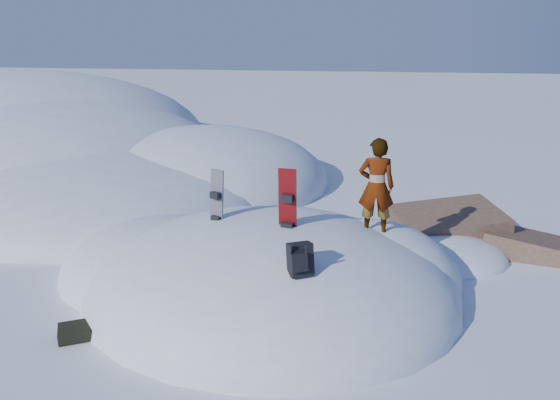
% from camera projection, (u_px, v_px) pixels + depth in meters
% --- Properties ---
extents(ground, '(120.00, 120.00, 0.00)m').
position_uv_depth(ground, '(270.00, 295.00, 10.24)').
color(ground, white).
rests_on(ground, ground).
extents(snow_mound, '(8.00, 6.00, 3.00)m').
position_uv_depth(snow_mound, '(263.00, 289.00, 10.50)').
color(snow_mound, white).
rests_on(snow_mound, ground).
extents(snow_ridge, '(21.50, 18.50, 6.40)m').
position_uv_depth(snow_ridge, '(52.00, 159.00, 21.16)').
color(snow_ridge, white).
rests_on(snow_ridge, ground).
extents(rock_outcrop, '(4.68, 4.41, 1.68)m').
position_uv_depth(rock_outcrop, '(453.00, 247.00, 12.49)').
color(rock_outcrop, brown).
rests_on(rock_outcrop, ground).
extents(snowboard_red, '(0.33, 0.21, 1.71)m').
position_uv_depth(snowboard_red, '(287.00, 215.00, 9.50)').
color(snowboard_red, '#AB090E').
rests_on(snowboard_red, snow_mound).
extents(snowboard_dark, '(0.32, 0.27, 1.53)m').
position_uv_depth(snowboard_dark, '(216.00, 210.00, 10.03)').
color(snowboard_dark, black).
rests_on(snowboard_dark, snow_mound).
extents(backpack, '(0.47, 0.52, 0.59)m').
position_uv_depth(backpack, '(300.00, 260.00, 8.21)').
color(backpack, black).
rests_on(backpack, snow_mound).
extents(gear_pile, '(0.91, 0.73, 0.24)m').
position_uv_depth(gear_pile, '(84.00, 329.00, 8.85)').
color(gear_pile, black).
rests_on(gear_pile, ground).
extents(person, '(0.67, 0.45, 1.79)m').
position_uv_depth(person, '(376.00, 187.00, 9.86)').
color(person, slate).
rests_on(person, snow_mound).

